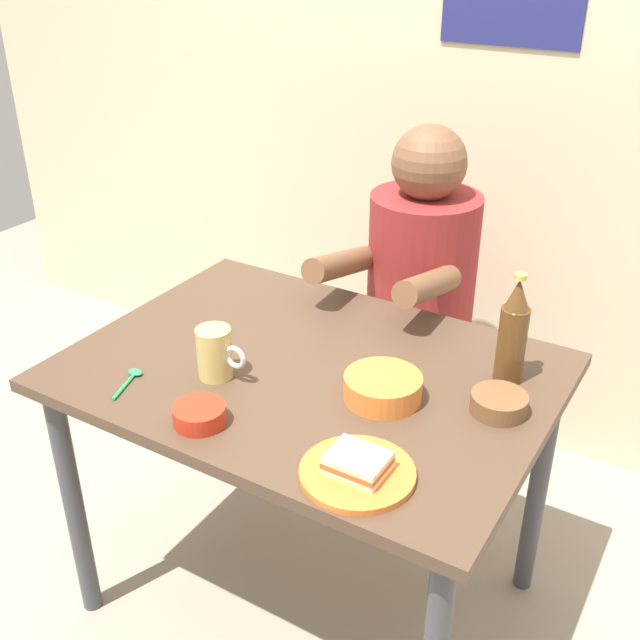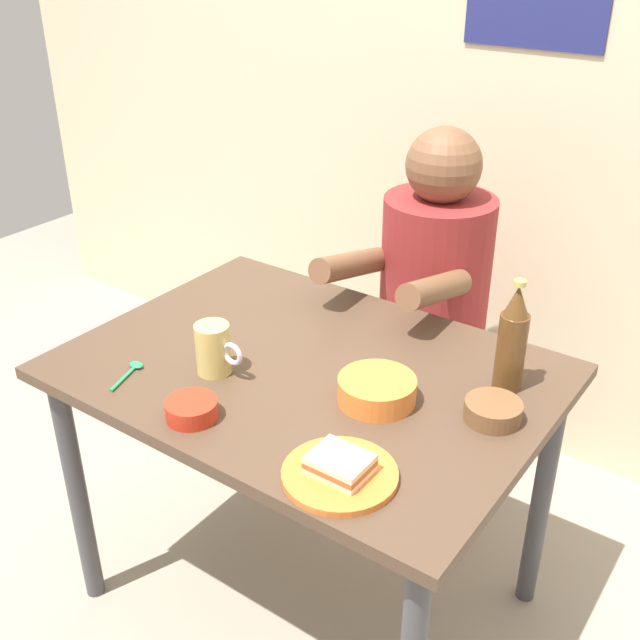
{
  "view_description": "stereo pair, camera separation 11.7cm",
  "coord_description": "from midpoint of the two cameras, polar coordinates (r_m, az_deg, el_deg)",
  "views": [
    {
      "loc": [
        0.81,
        -1.28,
        1.67
      ],
      "look_at": [
        0.0,
        0.05,
        0.84
      ],
      "focal_mm": 42.96,
      "sensor_mm": 36.0,
      "label": 1
    },
    {
      "loc": [
        0.9,
        -1.22,
        1.67
      ],
      "look_at": [
        0.0,
        0.05,
        0.84
      ],
      "focal_mm": 42.96,
      "sensor_mm": 36.0,
      "label": 2
    }
  ],
  "objects": [
    {
      "name": "sauce_bowl_chili",
      "position": [
        1.61,
        -7.49,
        -6.61
      ],
      "size": [
        0.11,
        0.11,
        0.04
      ],
      "color": "red",
      "rests_on": "dining_table"
    },
    {
      "name": "condiment_bowl_brown",
      "position": [
        1.64,
        14.79,
        -6.55
      ],
      "size": [
        0.12,
        0.12,
        0.04
      ],
      "color": "brown",
      "rests_on": "dining_table"
    },
    {
      "name": "stool",
      "position": [
        2.46,
        9.22,
        -4.91
      ],
      "size": [
        0.34,
        0.34,
        0.45
      ],
      "color": "#4C4C51",
      "rests_on": "ground"
    },
    {
      "name": "ground_plane",
      "position": [
        2.26,
        0.8,
        -19.69
      ],
      "size": [
        6.0,
        6.0,
        0.0
      ],
      "primitive_type": "plane",
      "color": "gray"
    },
    {
      "name": "spoon",
      "position": [
        1.79,
        -12.07,
        -3.71
      ],
      "size": [
        0.06,
        0.12,
        0.01
      ],
      "color": "#26A559",
      "rests_on": "dining_table"
    },
    {
      "name": "dining_table",
      "position": [
        1.83,
        0.93,
        -5.98
      ],
      "size": [
        1.1,
        0.8,
        0.74
      ],
      "color": "#4C3828",
      "rests_on": "ground"
    },
    {
      "name": "beer_mug",
      "position": [
        1.74,
        -6.0,
        -2.19
      ],
      "size": [
        0.13,
        0.08,
        0.12
      ],
      "color": "#D1BC66",
      "rests_on": "dining_table"
    },
    {
      "name": "sandwich",
      "position": [
        1.44,
        3.87,
        -10.71
      ],
      "size": [
        0.11,
        0.09,
        0.04
      ],
      "color": "beige",
      "rests_on": "plate_orange"
    },
    {
      "name": "plate_orange",
      "position": [
        1.46,
        3.84,
        -11.47
      ],
      "size": [
        0.22,
        0.22,
        0.01
      ],
      "primitive_type": "cylinder",
      "color": "orange",
      "rests_on": "dining_table"
    },
    {
      "name": "soup_bowl_orange",
      "position": [
        1.65,
        6.3,
        -5.16
      ],
      "size": [
        0.17,
        0.17,
        0.05
      ],
      "color": "orange",
      "rests_on": "dining_table"
    },
    {
      "name": "beer_bottle",
      "position": [
        1.71,
        16.04,
        -1.53
      ],
      "size": [
        0.06,
        0.06,
        0.26
      ],
      "color": "#593819",
      "rests_on": "dining_table"
    },
    {
      "name": "person_seated",
      "position": [
        2.25,
        9.89,
        3.9
      ],
      "size": [
        0.33,
        0.56,
        0.72
      ],
      "color": "maroon",
      "rests_on": "stool"
    },
    {
      "name": "wall_back",
      "position": [
        2.48,
        15.76,
        18.53
      ],
      "size": [
        4.4,
        0.09,
        2.6
      ],
      "color": "beige",
      "rests_on": "ground"
    }
  ]
}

